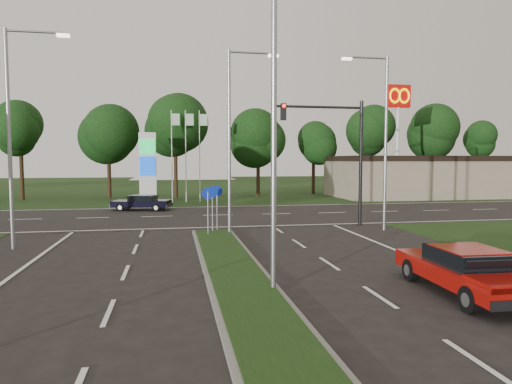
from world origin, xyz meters
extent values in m
cube|color=black|center=(0.00, 55.00, 0.00)|extent=(160.00, 50.00, 0.02)
cube|color=black|center=(0.00, 24.00, 0.00)|extent=(160.00, 12.00, 0.02)
cube|color=slate|center=(0.00, 4.00, 0.06)|extent=(2.00, 26.00, 0.12)
cube|color=gray|center=(22.00, 36.00, 2.00)|extent=(16.00, 9.00, 4.00)
cylinder|color=gray|center=(0.80, 6.00, 4.50)|extent=(0.16, 0.16, 9.00)
cylinder|color=gray|center=(0.80, 16.00, 4.50)|extent=(0.16, 0.16, 9.00)
cylinder|color=gray|center=(1.90, 16.00, 8.90)|extent=(2.20, 0.10, 0.10)
cube|color=#FFF2CC|center=(3.00, 16.00, 8.80)|extent=(0.50, 0.22, 0.12)
cylinder|color=gray|center=(-8.50, 14.00, 4.50)|extent=(0.16, 0.16, 9.00)
cylinder|color=gray|center=(-7.40, 14.00, 8.90)|extent=(2.20, 0.10, 0.10)
cube|color=#FFF2CC|center=(-6.30, 14.00, 8.80)|extent=(0.50, 0.22, 0.12)
cylinder|color=gray|center=(9.00, 16.00, 4.50)|extent=(0.16, 0.16, 9.00)
cylinder|color=gray|center=(7.90, 16.00, 8.90)|extent=(2.20, 0.10, 0.10)
cube|color=#FFF2CC|center=(6.80, 16.00, 8.80)|extent=(0.50, 0.22, 0.12)
cylinder|color=black|center=(8.50, 18.00, 3.50)|extent=(0.20, 0.20, 7.00)
cylinder|color=black|center=(6.00, 18.00, 6.60)|extent=(5.00, 0.14, 0.14)
cube|color=black|center=(4.00, 18.00, 6.30)|extent=(0.28, 0.28, 0.90)
sphere|color=#FF190C|center=(4.00, 17.82, 6.60)|extent=(0.20, 0.20, 0.20)
cylinder|color=gray|center=(-0.30, 15.50, 1.10)|extent=(0.06, 0.06, 2.20)
cylinder|color=#0C26A5|center=(-0.30, 15.50, 2.10)|extent=(0.56, 0.04, 0.56)
cylinder|color=gray|center=(0.00, 16.50, 1.10)|extent=(0.06, 0.06, 2.20)
cylinder|color=#0C26A5|center=(0.00, 16.50, 2.10)|extent=(0.56, 0.04, 0.56)
cylinder|color=gray|center=(0.30, 17.20, 1.10)|extent=(0.06, 0.06, 2.20)
cylinder|color=#0C26A5|center=(0.30, 17.20, 2.10)|extent=(0.56, 0.04, 0.56)
cube|color=silver|center=(-4.00, 33.00, 3.00)|extent=(1.40, 0.30, 6.00)
cube|color=#0CA53F|center=(-4.00, 32.82, 4.80)|extent=(1.30, 0.08, 1.20)
cube|color=#0C3FBF|center=(-4.00, 32.82, 3.20)|extent=(1.30, 0.08, 1.60)
cylinder|color=silver|center=(-2.00, 34.00, 4.00)|extent=(0.08, 0.08, 8.00)
cube|color=#B2D8B2|center=(-1.65, 34.00, 7.20)|extent=(0.70, 0.02, 1.00)
cylinder|color=silver|center=(-0.80, 34.00, 4.00)|extent=(0.08, 0.08, 8.00)
cube|color=#B2D8B2|center=(-0.45, 34.00, 7.20)|extent=(0.70, 0.02, 1.00)
cylinder|color=silver|center=(0.40, 34.00, 4.00)|extent=(0.08, 0.08, 8.00)
cube|color=#B2D8B2|center=(0.75, 34.00, 7.20)|extent=(0.70, 0.02, 1.00)
cylinder|color=silver|center=(18.00, 32.00, 5.00)|extent=(0.30, 0.30, 10.00)
cube|color=#BF0C07|center=(18.00, 32.00, 9.40)|extent=(2.20, 0.35, 2.00)
torus|color=#FFC600|center=(17.55, 31.78, 9.40)|extent=(1.06, 0.16, 1.06)
torus|color=#FFC600|center=(18.45, 31.78, 9.40)|extent=(1.06, 0.16, 1.06)
cylinder|color=black|center=(0.00, 40.00, 2.20)|extent=(0.36, 0.36, 4.40)
sphere|color=black|center=(0.00, 40.00, 6.50)|extent=(6.00, 6.00, 6.00)
sphere|color=black|center=(0.30, 39.80, 7.50)|extent=(4.80, 4.80, 4.80)
cube|color=#A00E08|center=(6.00, 4.89, 0.59)|extent=(2.10, 4.77, 0.48)
cube|color=black|center=(6.00, 4.79, 1.05)|extent=(1.71, 2.13, 0.45)
cube|color=#A00E08|center=(6.00, 4.79, 1.27)|extent=(1.60, 1.75, 0.04)
cylinder|color=black|center=(5.18, 6.42, 0.33)|extent=(0.24, 0.67, 0.66)
cylinder|color=black|center=(6.94, 6.36, 0.33)|extent=(0.24, 0.67, 0.66)
cylinder|color=black|center=(5.06, 3.42, 0.33)|extent=(0.24, 0.67, 0.66)
cube|color=black|center=(-4.22, 28.00, 0.51)|extent=(4.40, 2.66, 0.42)
cube|color=black|center=(-4.14, 27.98, 0.92)|extent=(2.11, 1.84, 0.39)
cube|color=black|center=(-4.14, 27.98, 1.11)|extent=(1.77, 1.67, 0.04)
cylinder|color=black|center=(-5.68, 27.59, 0.29)|extent=(0.61, 0.33, 0.58)
cylinder|color=black|center=(-5.30, 29.07, 0.29)|extent=(0.61, 0.33, 0.58)
cylinder|color=black|center=(-3.13, 26.93, 0.29)|extent=(0.61, 0.33, 0.58)
cylinder|color=black|center=(-2.75, 28.41, 0.29)|extent=(0.61, 0.33, 0.58)
camera|label=1|loc=(-1.93, -6.24, 3.69)|focal=32.00mm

